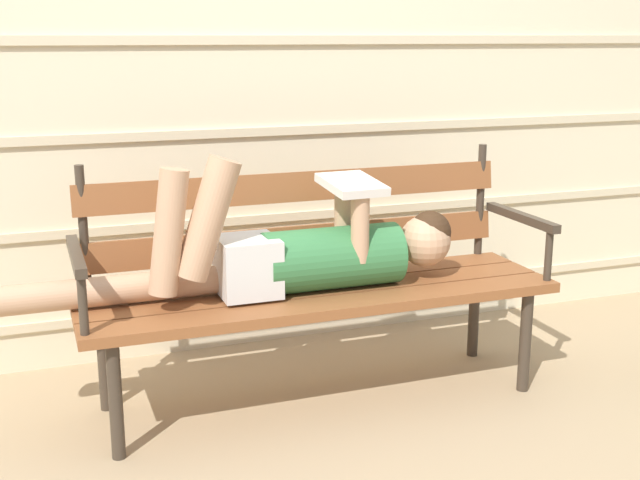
{
  "coord_description": "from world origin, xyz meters",
  "views": [
    {
      "loc": [
        -0.95,
        -2.49,
        1.3
      ],
      "look_at": [
        0.0,
        0.12,
        0.61
      ],
      "focal_mm": 45.91,
      "sensor_mm": 36.0,
      "label": 1
    }
  ],
  "objects": [
    {
      "name": "house_siding",
      "position": [
        0.0,
        0.8,
        1.1
      ],
      "size": [
        4.56,
        0.08,
        2.2
      ],
      "color": "beige",
      "rests_on": "ground"
    },
    {
      "name": "ground_plane",
      "position": [
        0.0,
        0.0,
        0.0
      ],
      "size": [
        12.0,
        12.0,
        0.0
      ],
      "primitive_type": "plane",
      "color": "tan"
    },
    {
      "name": "park_bench",
      "position": [
        -0.0,
        0.2,
        0.47
      ],
      "size": [
        1.7,
        0.5,
        0.88
      ],
      "color": "brown",
      "rests_on": "ground"
    },
    {
      "name": "reclining_person",
      "position": [
        -0.09,
        0.12,
        0.57
      ],
      "size": [
        1.63,
        0.26,
        0.51
      ],
      "color": "#33703D"
    }
  ]
}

